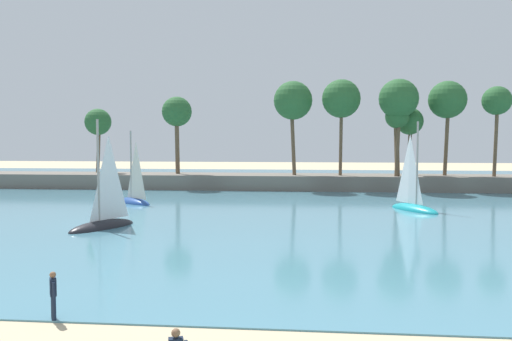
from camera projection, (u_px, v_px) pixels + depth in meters
The scene contains 6 objects.
sea at pixel (280, 192), 59.66m from camera, with size 220.00×86.55×0.06m, color teal.
palm_headland at pixel (317, 156), 62.02m from camera, with size 113.99×7.00×13.41m.
person_at_waterline at pixel (53, 294), 17.30m from camera, with size 0.34×0.49×1.67m.
sailboat_near_shore at pixel (413, 202), 43.91m from camera, with size 4.08×5.65×8.01m.
sailboat_mid_bay at pixel (134, 196), 48.74m from camera, with size 4.85×4.33×7.28m.
sailboat_toward_headland at pixel (104, 217), 35.22m from camera, with size 3.88×5.56×7.84m.
Camera 1 is at (3.12, -6.99, 6.05)m, focal length 36.60 mm.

